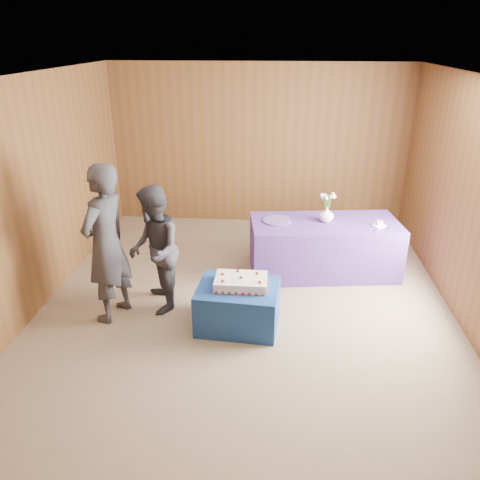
# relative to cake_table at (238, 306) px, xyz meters

# --- Properties ---
(ground) EXTENTS (6.00, 6.00, 0.00)m
(ground) POSITION_rel_cake_table_xyz_m (0.06, 0.34, -0.25)
(ground) COLOR gray
(ground) RESTS_ON ground
(room_shell) EXTENTS (5.04, 6.04, 2.72)m
(room_shell) POSITION_rel_cake_table_xyz_m (0.06, 0.34, 1.55)
(room_shell) COLOR brown
(room_shell) RESTS_ON ground
(cake_table) EXTENTS (0.95, 0.77, 0.50)m
(cake_table) POSITION_rel_cake_table_xyz_m (0.00, 0.00, 0.00)
(cake_table) COLOR navy
(cake_table) RESTS_ON ground
(serving_table) EXTENTS (2.10, 1.15, 0.75)m
(serving_table) POSITION_rel_cake_table_xyz_m (1.07, 1.43, 0.12)
(serving_table) COLOR #593694
(serving_table) RESTS_ON ground
(sheet_cake) EXTENTS (0.61, 0.42, 0.14)m
(sheet_cake) POSITION_rel_cake_table_xyz_m (0.03, 0.03, 0.30)
(sheet_cake) COLOR white
(sheet_cake) RESTS_ON cake_table
(vase) EXTENTS (0.20, 0.20, 0.21)m
(vase) POSITION_rel_cake_table_xyz_m (1.08, 1.46, 0.60)
(vase) COLOR white
(vase) RESTS_ON serving_table
(flower_spray) EXTENTS (0.22, 0.22, 0.17)m
(flower_spray) POSITION_rel_cake_table_xyz_m (1.08, 1.46, 0.85)
(flower_spray) COLOR #306729
(flower_spray) RESTS_ON vase
(platter) EXTENTS (0.47, 0.47, 0.02)m
(platter) POSITION_rel_cake_table_xyz_m (0.41, 1.41, 0.51)
(platter) COLOR #634F9F
(platter) RESTS_ON serving_table
(plate) EXTENTS (0.24, 0.24, 0.01)m
(plate) POSITION_rel_cake_table_xyz_m (1.77, 1.36, 0.51)
(plate) COLOR white
(plate) RESTS_ON serving_table
(cake_slice) EXTENTS (0.08, 0.07, 0.08)m
(cake_slice) POSITION_rel_cake_table_xyz_m (1.77, 1.35, 0.54)
(cake_slice) COLOR white
(cake_slice) RESTS_ON plate
(knife) EXTENTS (0.24, 0.13, 0.00)m
(knife) POSITION_rel_cake_table_xyz_m (1.77, 1.21, 0.50)
(knife) COLOR silver
(knife) RESTS_ON serving_table
(guest_left) EXTENTS (0.64, 0.78, 1.86)m
(guest_left) POSITION_rel_cake_table_xyz_m (-1.49, 0.08, 0.68)
(guest_left) COLOR #34343D
(guest_left) RESTS_ON ground
(guest_right) EXTENTS (0.79, 0.90, 1.54)m
(guest_right) POSITION_rel_cake_table_xyz_m (-1.01, 0.30, 0.52)
(guest_right) COLOR #33333D
(guest_right) RESTS_ON ground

